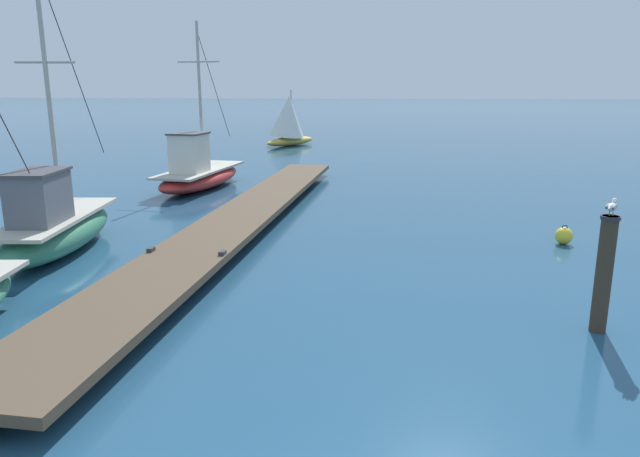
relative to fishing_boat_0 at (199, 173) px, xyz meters
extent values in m
cube|color=brown|center=(3.25, -6.27, -0.26)|extent=(3.00, 21.05, 0.16)
cylinder|color=#3D3023|center=(2.95, -11.50, -0.48)|extent=(0.36, 0.36, 0.29)
cylinder|color=#3D3023|center=(3.25, -6.27, -0.48)|extent=(0.36, 0.36, 0.29)
cylinder|color=#3D3023|center=(3.55, -1.03, -0.48)|extent=(0.36, 0.36, 0.29)
cylinder|color=#3D3023|center=(3.85, 4.21, -0.48)|extent=(0.36, 0.36, 0.29)
cube|color=#333338|center=(2.21, -10.41, -0.14)|extent=(0.13, 0.21, 0.08)
cube|color=#333338|center=(3.81, -10.50, -0.14)|extent=(0.13, 0.21, 0.08)
ellipsoid|color=#AD2823|center=(0.02, 0.16, -0.25)|extent=(2.61, 6.13, 0.76)
cube|color=#B2AD9E|center=(0.02, 0.16, 0.09)|extent=(2.31, 5.51, 0.08)
cube|color=silver|center=(-0.09, -0.72, 0.83)|extent=(1.26, 1.43, 1.41)
cube|color=#3D3D42|center=(-0.09, -0.72, 1.57)|extent=(1.36, 1.54, 0.06)
cylinder|color=#B2ADA3|center=(0.06, 0.46, 2.90)|extent=(0.11, 0.11, 5.55)
cylinder|color=#B2ADA3|center=(0.06, 0.46, 4.19)|extent=(1.70, 0.27, 0.06)
cylinder|color=#333338|center=(0.24, 1.94, 3.18)|extent=(0.38, 2.86, 4.10)
ellipsoid|color=#337556|center=(-0.62, -9.11, -0.18)|extent=(2.12, 5.31, 0.89)
cube|color=#B2AD9E|center=(-0.62, -9.11, 0.22)|extent=(1.88, 4.78, 0.08)
cube|color=#565B66|center=(-0.53, -9.88, 0.83)|extent=(1.08, 1.57, 1.13)
cube|color=#3D3D42|center=(-0.53, -9.88, 1.42)|extent=(1.17, 1.70, 0.06)
cylinder|color=#B2ADA3|center=(-0.65, -8.86, 3.34)|extent=(0.11, 0.11, 6.17)
cylinder|color=#B2ADA3|center=(-0.65, -8.86, 3.81)|extent=(1.38, 0.22, 0.06)
cylinder|color=#333338|center=(-0.84, -7.20, 3.65)|extent=(0.39, 3.18, 4.56)
cylinder|color=#3D3023|center=(10.67, -12.71, 0.34)|extent=(0.26, 0.26, 1.93)
cylinder|color=#28282D|center=(10.67, -12.71, 1.27)|extent=(0.30, 0.30, 0.06)
cylinder|color=gold|center=(10.65, -12.70, 1.34)|extent=(0.01, 0.01, 0.07)
cylinder|color=gold|center=(10.69, -12.73, 1.34)|extent=(0.01, 0.01, 0.07)
ellipsoid|color=white|center=(10.67, -12.71, 1.44)|extent=(0.26, 0.30, 0.13)
ellipsoid|color=silver|center=(10.62, -12.70, 1.45)|extent=(0.16, 0.22, 0.09)
ellipsoid|color=#383838|center=(10.56, -12.79, 1.45)|extent=(0.06, 0.07, 0.04)
ellipsoid|color=silver|center=(10.71, -12.76, 1.45)|extent=(0.16, 0.22, 0.09)
ellipsoid|color=#383838|center=(10.64, -12.85, 1.45)|extent=(0.06, 0.07, 0.04)
cone|color=white|center=(10.59, -12.84, 1.44)|extent=(0.10, 0.11, 0.07)
sphere|color=white|center=(10.74, -12.62, 1.53)|extent=(0.08, 0.08, 0.08)
cone|color=gold|center=(10.77, -12.58, 1.52)|extent=(0.05, 0.05, 0.02)
sphere|color=yellow|center=(11.74, -7.16, -0.41)|extent=(0.44, 0.44, 0.44)
torus|color=black|center=(11.74, -7.16, -0.19)|extent=(0.14, 0.02, 0.14)
ellipsoid|color=gold|center=(0.93, 17.44, -0.33)|extent=(3.36, 4.57, 0.60)
cylinder|color=#B2ADA3|center=(0.99, 17.52, 1.52)|extent=(0.08, 0.08, 3.10)
cone|color=silver|center=(0.81, 17.22, 1.36)|extent=(3.43, 3.35, 2.86)
camera|label=1|loc=(7.08, -22.00, 3.26)|focal=32.68mm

